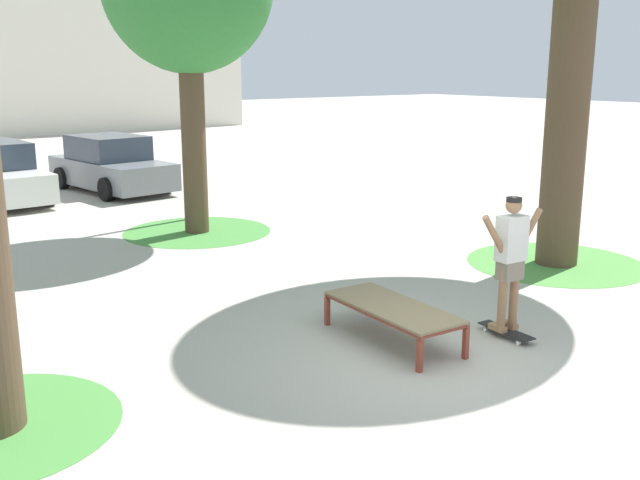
{
  "coord_description": "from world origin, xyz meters",
  "views": [
    {
      "loc": [
        -5.77,
        -5.41,
        3.32
      ],
      "look_at": [
        0.05,
        2.44,
        1.0
      ],
      "focal_mm": 41.15,
      "sensor_mm": 36.0,
      "label": 1
    }
  ],
  "objects_px": {
    "skateboard": "(506,331)",
    "car_grey": "(111,166)",
    "skater": "(511,255)",
    "skate_box": "(393,309)",
    "light_post": "(188,42)"
  },
  "relations": [
    {
      "from": "car_grey",
      "to": "skater",
      "type": "bearing_deg",
      "value": -90.74
    },
    {
      "from": "skateboard",
      "to": "skate_box",
      "type": "bearing_deg",
      "value": 148.62
    },
    {
      "from": "skater",
      "to": "car_grey",
      "type": "bearing_deg",
      "value": 89.26
    },
    {
      "from": "skate_box",
      "to": "light_post",
      "type": "distance_m",
      "value": 9.06
    },
    {
      "from": "skater",
      "to": "car_grey",
      "type": "height_order",
      "value": "skater"
    },
    {
      "from": "skateboard",
      "to": "car_grey",
      "type": "xyz_separation_m",
      "value": [
        0.18,
        13.73,
        0.61
      ]
    },
    {
      "from": "skate_box",
      "to": "car_grey",
      "type": "distance_m",
      "value": 13.05
    },
    {
      "from": "skateboard",
      "to": "skater",
      "type": "distance_m",
      "value": 0.99
    },
    {
      "from": "skate_box",
      "to": "light_post",
      "type": "height_order",
      "value": "light_post"
    },
    {
      "from": "skate_box",
      "to": "skateboard",
      "type": "bearing_deg",
      "value": -31.38
    },
    {
      "from": "skate_box",
      "to": "skater",
      "type": "bearing_deg",
      "value": -31.32
    },
    {
      "from": "car_grey",
      "to": "light_post",
      "type": "relative_size",
      "value": 0.75
    },
    {
      "from": "skateboard",
      "to": "car_grey",
      "type": "bearing_deg",
      "value": 89.26
    },
    {
      "from": "skater",
      "to": "car_grey",
      "type": "relative_size",
      "value": 0.39
    },
    {
      "from": "skateboard",
      "to": "light_post",
      "type": "bearing_deg",
      "value": 88.26
    }
  ]
}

